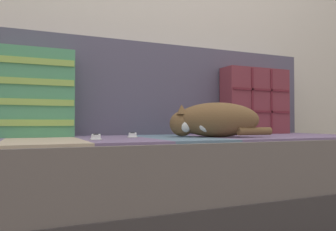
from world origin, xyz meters
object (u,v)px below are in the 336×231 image
Objects in this scene: sleeping_cat at (212,121)px; game_remote_far at (96,137)px; throw_pillow_quilted at (255,101)px; throw_pillow_striped at (28,93)px; couch at (170,181)px; game_remote_near at (133,135)px.

sleeping_cat is 0.54m from game_remote_far.
throw_pillow_quilted is 1.05× the size of throw_pillow_striped.
couch is 0.29m from game_remote_near.
game_remote_near is at bearing 34.57° from game_remote_far.
sleeping_cat is (0.79, -0.32, -0.13)m from throw_pillow_striped.
couch is 0.35m from sleeping_cat.
throw_pillow_striped is 2.03× the size of game_remote_near.
throw_pillow_striped is at bearing -179.98° from throw_pillow_quilted.
couch is at bearing 13.36° from game_remote_far.
couch is 10.66× the size of game_remote_far.
sleeping_cat is at bearing -21.87° from throw_pillow_striped.
throw_pillow_quilted is at bearing 0.02° from throw_pillow_striped.
game_remote_near is at bearing -18.03° from throw_pillow_striped.
throw_pillow_striped is 0.43m from game_remote_far.
throw_pillow_striped reaches higher than couch.
sleeping_cat reaches higher than couch.
game_remote_far is at bearing 176.60° from sleeping_cat.
game_remote_far is (0.26, -0.29, -0.20)m from throw_pillow_striped.
sleeping_cat reaches higher than game_remote_far.
couch is 0.78m from throw_pillow_striped.
throw_pillow_quilted reaches higher than game_remote_near.
throw_pillow_quilted is at bearing 10.15° from game_remote_near.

